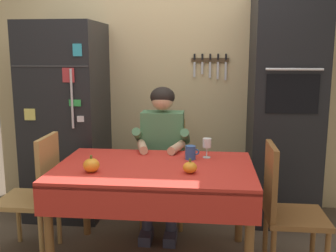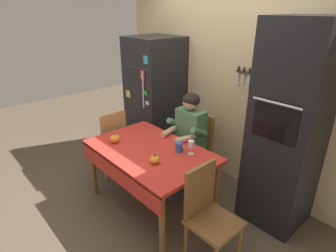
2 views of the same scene
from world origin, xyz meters
name	(u,v)px [view 1 (image 1 of 2)]	position (x,y,z in m)	size (l,w,h in m)	color
back_wall_assembly	(176,76)	(0.05, 1.35, 1.30)	(3.70, 0.13, 2.60)	#D1B784
refrigerator	(67,121)	(-0.95, 0.96, 0.90)	(0.68, 0.71, 1.80)	black
wall_oven	(284,107)	(1.05, 1.00, 1.05)	(0.60, 0.64, 2.10)	black
dining_table	(154,178)	(0.00, 0.08, 0.66)	(1.40, 0.90, 0.74)	brown
chair_behind_person	(164,166)	(-0.02, 0.87, 0.51)	(0.40, 0.40, 0.93)	#9E6B33
seated_person	(162,147)	(-0.02, 0.68, 0.74)	(0.47, 0.55, 1.25)	#38384C
chair_right_side	(285,205)	(0.90, 0.02, 0.51)	(0.40, 0.40, 0.93)	brown
chair_left_side	(37,190)	(-0.90, 0.13, 0.51)	(0.40, 0.40, 0.93)	tan
coffee_mug	(191,153)	(0.25, 0.30, 0.79)	(0.11, 0.08, 0.10)	#2D569E
wine_glass	(207,144)	(0.37, 0.35, 0.85)	(0.06, 0.06, 0.15)	white
pumpkin_large	(91,165)	(-0.40, -0.10, 0.79)	(0.11, 0.11, 0.12)	orange
pumpkin_medium	(190,167)	(0.26, -0.05, 0.78)	(0.10, 0.10, 0.10)	orange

